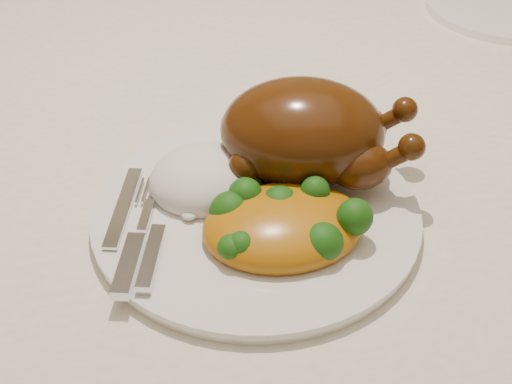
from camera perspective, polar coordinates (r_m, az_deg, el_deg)
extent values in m
cube|color=brown|center=(0.83, 0.72, 5.22)|extent=(1.60, 0.90, 0.04)
cube|color=beige|center=(0.82, 0.73, 6.64)|extent=(1.72, 1.02, 0.01)
cube|color=beige|center=(1.30, -4.18, 14.85)|extent=(1.72, 0.01, 0.18)
cylinder|color=white|center=(0.65, 0.00, -1.83)|extent=(0.36, 0.36, 0.01)
cylinder|color=white|center=(1.11, 19.64, 13.82)|extent=(0.27, 0.27, 0.01)
ellipsoid|color=#4F2608|center=(0.66, 3.73, 4.82)|extent=(0.18, 0.15, 0.10)
ellipsoid|color=#4F2608|center=(0.64, 2.96, 6.12)|extent=(0.09, 0.07, 0.04)
ellipsoid|color=#4F2608|center=(0.65, 8.38, 2.10)|extent=(0.06, 0.04, 0.04)
sphere|color=#4F2608|center=(0.64, 12.35, 3.54)|extent=(0.02, 0.02, 0.02)
ellipsoid|color=#4F2608|center=(0.70, 8.14, 5.10)|extent=(0.06, 0.04, 0.04)
sphere|color=#4F2608|center=(0.69, 11.83, 6.47)|extent=(0.02, 0.02, 0.02)
sphere|color=#4F2608|center=(0.64, -0.86, 2.10)|extent=(0.03, 0.03, 0.03)
sphere|color=#4F2608|center=(0.70, -0.39, 5.51)|extent=(0.03, 0.03, 0.03)
ellipsoid|color=white|center=(0.66, -4.03, 0.97)|extent=(0.11, 0.10, 0.06)
ellipsoid|color=#BD730C|center=(0.61, 2.17, -2.80)|extent=(0.14, 0.11, 0.05)
ellipsoid|color=#BD730C|center=(0.62, 5.25, -1.68)|extent=(0.06, 0.06, 0.03)
ellipsoid|color=#10410A|center=(0.62, 1.91, -1.01)|extent=(0.03, 0.03, 0.03)
ellipsoid|color=#10410A|center=(0.61, -2.08, -1.67)|extent=(0.04, 0.04, 0.04)
ellipsoid|color=#10410A|center=(0.60, 7.90, -1.99)|extent=(0.03, 0.03, 0.03)
ellipsoid|color=#10410A|center=(0.58, -1.16, -4.27)|extent=(0.02, 0.02, 0.02)
ellipsoid|color=#10410A|center=(0.58, -1.90, -4.39)|extent=(0.03, 0.03, 0.02)
ellipsoid|color=#10410A|center=(0.59, 5.32, -4.05)|extent=(0.04, 0.04, 0.03)
ellipsoid|color=#10410A|center=(0.59, 1.87, -4.15)|extent=(0.03, 0.03, 0.02)
ellipsoid|color=#10410A|center=(0.62, 4.73, 0.04)|extent=(0.03, 0.03, 0.03)
ellipsoid|color=#10410A|center=(0.61, 0.95, -2.15)|extent=(0.03, 0.03, 0.03)
ellipsoid|color=#10410A|center=(0.61, -1.22, -2.25)|extent=(0.02, 0.02, 0.02)
ellipsoid|color=#10410A|center=(0.62, -0.87, -0.21)|extent=(0.03, 0.03, 0.03)
ellipsoid|color=#10410A|center=(0.60, 0.26, -2.92)|extent=(0.03, 0.03, 0.02)
cube|color=silver|center=(0.65, -10.57, -1.13)|extent=(0.04, 0.11, 0.00)
cube|color=silver|center=(0.59, -10.15, -5.79)|extent=(0.03, 0.07, 0.01)
cube|color=silver|center=(0.59, -8.37, -5.26)|extent=(0.03, 0.08, 0.01)
cube|color=silver|center=(0.65, -8.93, -0.86)|extent=(0.03, 0.08, 0.00)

